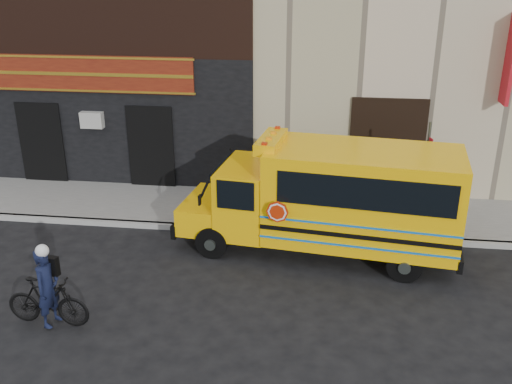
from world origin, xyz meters
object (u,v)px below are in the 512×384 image
object	(u,v)px
sign_pole	(425,174)
cyclist	(48,290)
school_bus	(334,197)
bicycle	(48,302)

from	to	relation	value
sign_pole	cyclist	bearing A→B (deg)	-146.62
school_bus	bicycle	distance (m)	6.84
school_bus	sign_pole	size ratio (longest dim) A/B	2.29
cyclist	school_bus	bearing A→B (deg)	-43.91
bicycle	sign_pole	bearing A→B (deg)	-54.65
cyclist	sign_pole	bearing A→B (deg)	-45.24
sign_pole	cyclist	distance (m)	9.43
bicycle	cyclist	bearing A→B (deg)	-115.78
sign_pole	bicycle	distance (m)	9.50
sign_pole	bicycle	world-z (taller)	sign_pole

